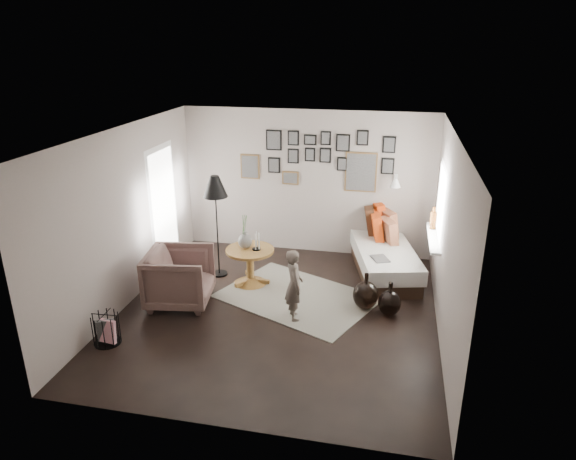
% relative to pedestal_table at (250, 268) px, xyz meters
% --- Properties ---
extents(ground, '(4.80, 4.80, 0.00)m').
position_rel_pedestal_table_xyz_m(ground, '(0.64, -0.82, -0.28)').
color(ground, black).
rests_on(ground, ground).
extents(wall_back, '(4.50, 0.00, 4.50)m').
position_rel_pedestal_table_xyz_m(wall_back, '(0.64, 1.58, 1.02)').
color(wall_back, gray).
rests_on(wall_back, ground).
extents(wall_front, '(4.50, 0.00, 4.50)m').
position_rel_pedestal_table_xyz_m(wall_front, '(0.64, -3.22, 1.02)').
color(wall_front, gray).
rests_on(wall_front, ground).
extents(wall_left, '(0.00, 4.80, 4.80)m').
position_rel_pedestal_table_xyz_m(wall_left, '(-1.61, -0.82, 1.02)').
color(wall_left, gray).
rests_on(wall_left, ground).
extents(wall_right, '(0.00, 4.80, 4.80)m').
position_rel_pedestal_table_xyz_m(wall_right, '(2.89, -0.82, 1.02)').
color(wall_right, gray).
rests_on(wall_right, ground).
extents(ceiling, '(4.80, 4.80, 0.00)m').
position_rel_pedestal_table_xyz_m(ceiling, '(0.64, -0.82, 2.32)').
color(ceiling, white).
rests_on(ceiling, wall_back).
extents(door_left, '(0.00, 2.14, 2.14)m').
position_rel_pedestal_table_xyz_m(door_left, '(-1.60, 0.38, 0.77)').
color(door_left, white).
rests_on(door_left, wall_left).
extents(window_right, '(0.15, 1.32, 1.30)m').
position_rel_pedestal_table_xyz_m(window_right, '(2.81, 0.52, 0.65)').
color(window_right, white).
rests_on(window_right, wall_right).
extents(gallery_wall, '(2.74, 0.03, 1.08)m').
position_rel_pedestal_table_xyz_m(gallery_wall, '(0.92, 1.56, 1.46)').
color(gallery_wall, brown).
rests_on(gallery_wall, wall_back).
extents(wall_sconce, '(0.18, 0.36, 0.16)m').
position_rel_pedestal_table_xyz_m(wall_sconce, '(2.19, 1.31, 1.18)').
color(wall_sconce, white).
rests_on(wall_sconce, wall_back).
extents(rug, '(2.66, 2.32, 0.01)m').
position_rel_pedestal_table_xyz_m(rug, '(0.83, -0.31, -0.27)').
color(rug, beige).
rests_on(rug, ground).
extents(pedestal_table, '(0.77, 0.77, 0.61)m').
position_rel_pedestal_table_xyz_m(pedestal_table, '(0.00, 0.00, 0.00)').
color(pedestal_table, brown).
rests_on(pedestal_table, ground).
extents(vase, '(0.22, 0.22, 0.55)m').
position_rel_pedestal_table_xyz_m(vase, '(-0.08, 0.02, 0.49)').
color(vase, black).
rests_on(vase, pedestal_table).
extents(candles, '(0.13, 0.13, 0.29)m').
position_rel_pedestal_table_xyz_m(candles, '(0.11, -0.00, 0.46)').
color(candles, black).
rests_on(candles, pedestal_table).
extents(daybed, '(1.35, 2.23, 1.02)m').
position_rel_pedestal_table_xyz_m(daybed, '(2.09, 0.99, 0.04)').
color(daybed, black).
rests_on(daybed, ground).
extents(magazine_on_daybed, '(0.34, 0.38, 0.02)m').
position_rel_pedestal_table_xyz_m(magazine_on_daybed, '(2.03, 0.34, 0.20)').
color(magazine_on_daybed, black).
rests_on(magazine_on_daybed, daybed).
extents(armchair, '(1.05, 1.03, 0.84)m').
position_rel_pedestal_table_xyz_m(armchair, '(-0.84, -0.84, 0.14)').
color(armchair, brown).
rests_on(armchair, ground).
extents(armchair_cushion, '(0.42, 0.43, 0.17)m').
position_rel_pedestal_table_xyz_m(armchair_cushion, '(-0.81, -0.79, 0.20)').
color(armchair_cushion, white).
rests_on(armchair_cushion, armchair).
extents(floor_lamp, '(0.40, 0.40, 1.71)m').
position_rel_pedestal_table_xyz_m(floor_lamp, '(-0.61, 0.22, 1.19)').
color(floor_lamp, black).
rests_on(floor_lamp, ground).
extents(magazine_basket, '(0.35, 0.35, 0.42)m').
position_rel_pedestal_table_xyz_m(magazine_basket, '(-1.36, -2.05, -0.07)').
color(magazine_basket, black).
rests_on(magazine_basket, ground).
extents(demijohn_large, '(0.37, 0.37, 0.56)m').
position_rel_pedestal_table_xyz_m(demijohn_large, '(1.87, -0.44, -0.06)').
color(demijohn_large, black).
rests_on(demijohn_large, ground).
extents(demijohn_small, '(0.33, 0.33, 0.51)m').
position_rel_pedestal_table_xyz_m(demijohn_small, '(2.22, -0.56, -0.09)').
color(demijohn_small, black).
rests_on(demijohn_small, ground).
extents(child, '(0.38, 0.45, 1.05)m').
position_rel_pedestal_table_xyz_m(child, '(0.90, -0.93, 0.24)').
color(child, '#5B5148').
rests_on(child, ground).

